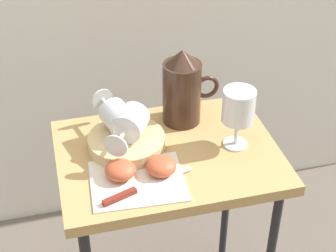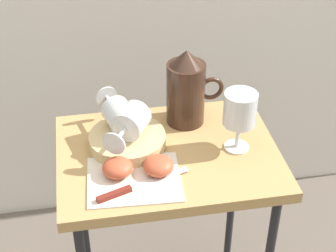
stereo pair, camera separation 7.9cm
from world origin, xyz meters
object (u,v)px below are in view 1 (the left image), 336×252
basket_tray (127,142)px  apple_half_right (161,166)px  table (168,173)px  wine_glass_tipped_far (130,124)px  wine_glass_tipped_near (118,118)px  apple_half_left (120,170)px  pitcher (182,93)px  wine_glass_upright (238,109)px  knife (135,191)px

basket_tray → apple_half_right: size_ratio=2.68×
table → wine_glass_tipped_far: (-0.09, 0.04, 0.15)m
wine_glass_tipped_near → apple_half_left: (-0.02, -0.15, -0.05)m
pitcher → wine_glass_tipped_near: 0.19m
wine_glass_upright → apple_half_right: bearing=-162.8°
wine_glass_tipped_near → apple_half_right: 0.18m
pitcher → wine_glass_tipped_far: bearing=-151.4°
wine_glass_tipped_near → wine_glass_tipped_far: size_ratio=1.03×
wine_glass_tipped_near → table: bearing=-34.2°
wine_glass_tipped_far → apple_half_left: size_ratio=2.13×
basket_tray → pitcher: bearing=27.0°
table → apple_half_right: (-0.04, -0.08, 0.10)m
basket_tray → knife: bearing=-94.6°
pitcher → wine_glass_upright: size_ratio=1.32×
pitcher → apple_half_left: bearing=-136.0°
pitcher → wine_glass_upright: bearing=-53.7°
apple_half_left → apple_half_right: bearing=-5.7°
apple_half_left → apple_half_right: (0.10, -0.01, 0.00)m
wine_glass_tipped_far → knife: wine_glass_tipped_far is taller
table → wine_glass_tipped_far: wine_glass_tipped_far is taller
wine_glass_tipped_near → apple_half_right: bearing=-64.7°
wine_glass_tipped_far → apple_half_left: wine_glass_tipped_far is taller
basket_tray → wine_glass_tipped_far: (0.01, -0.00, 0.06)m
pitcher → basket_tray: bearing=-153.0°
apple_half_right → wine_glass_upright: bearing=17.2°
knife → apple_half_left: bearing=109.7°
basket_tray → pitcher: pitcher is taller
basket_tray → wine_glass_tipped_near: (-0.01, 0.03, 0.06)m
table → apple_half_left: apple_half_left is taller
pitcher → apple_half_left: size_ratio=2.93×
pitcher → apple_half_right: (-0.11, -0.21, -0.06)m
wine_glass_upright → wine_glass_tipped_far: wine_glass_upright is taller
wine_glass_tipped_far → pitcher: bearing=28.6°
pitcher → knife: (-0.18, -0.26, -0.08)m
apple_half_left → wine_glass_tipped_far: bearing=67.5°
pitcher → wine_glass_tipped_near: pitcher is taller
wine_glass_tipped_near → apple_half_right: size_ratio=2.20×
apple_half_right → table: bearing=65.0°
pitcher → knife: 0.33m
apple_half_left → knife: 0.07m
wine_glass_upright → knife: (-0.29, -0.12, -0.10)m
apple_half_left → table: bearing=27.7°
basket_tray → wine_glass_tipped_near: bearing=110.4°
basket_tray → knife: size_ratio=0.86×
apple_half_right → knife: apple_half_right is taller
wine_glass_tipped_far → apple_half_left: bearing=-112.5°
apple_half_right → apple_half_left: bearing=174.3°
table → basket_tray: basket_tray is taller
wine_glass_upright → apple_half_right: 0.24m
knife → basket_tray: bearing=85.4°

